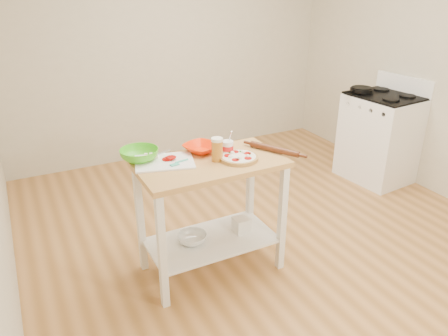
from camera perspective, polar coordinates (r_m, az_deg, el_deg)
The scene contains 15 objects.
room_shell at distance 3.33m, azimuth 6.98°, elevation 10.96°, with size 4.04×4.54×2.74m.
prep_island at distance 3.15m, azimuth -1.71°, elevation -3.46°, with size 1.03×0.57×0.90m.
gas_stove at distance 5.02m, azimuth 19.64°, elevation 3.78°, with size 0.66×0.75×1.11m.
skillet at distance 4.88m, azimuth 17.48°, elevation 9.72°, with size 0.38×0.24×0.03m.
pizza at distance 3.06m, azimuth 1.94°, elevation 1.40°, with size 0.27×0.27×0.04m.
cutting_board at distance 3.05m, azimuth -7.85°, elevation 0.87°, with size 0.46×0.39×0.04m.
spatula at distance 2.99m, azimuth -5.97°, elevation 0.70°, with size 0.15×0.07×0.01m.
knife at distance 3.12m, azimuth -9.41°, elevation 1.56°, with size 0.26×0.11×0.01m.
orange_bowl at distance 3.19m, azimuth -3.02°, elevation 2.62°, with size 0.24×0.24×0.06m, color #FF2F02.
green_bowl at distance 3.09m, azimuth -10.99°, elevation 1.70°, with size 0.27×0.27×0.08m, color #4BC520.
beer_pint at distance 3.02m, azimuth -0.90°, elevation 2.46°, with size 0.08×0.08×0.17m.
yogurt_tub at distance 3.14m, azimuth 0.47°, elevation 2.68°, with size 0.08×0.08×0.18m.
rolling_pin at distance 3.20m, azimuth 6.59°, elevation 2.42°, with size 0.05×0.05×0.39m, color #552813.
shelf_glass_bowl at distance 3.29m, azimuth -4.18°, elevation -9.16°, with size 0.22×0.22×0.07m, color silver.
shelf_bin at distance 3.41m, azimuth 2.29°, elevation -7.41°, with size 0.11×0.11×0.11m, color white.
Camera 1 is at (-1.81, -2.69, 2.10)m, focal length 35.00 mm.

